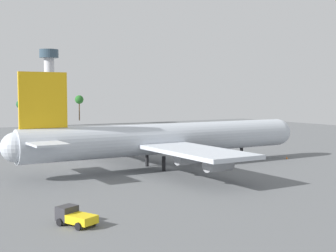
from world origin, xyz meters
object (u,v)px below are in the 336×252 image
cargo_loader (207,150)px  fuel_truck (75,216)px  safety_cone_nose (287,157)px  cargo_airplane (167,139)px  control_tower (49,80)px

cargo_loader → fuel_truck: cargo_loader is taller
fuel_truck → safety_cone_nose: 65.26m
cargo_airplane → cargo_loader: bearing=33.1°
fuel_truck → safety_cone_nose: bearing=23.7°
cargo_loader → cargo_airplane: bearing=-146.9°
cargo_loader → control_tower: size_ratio=0.14×
fuel_truck → control_tower: size_ratio=0.15×
cargo_airplane → safety_cone_nose: cargo_airplane is taller
cargo_loader → safety_cone_nose: cargo_loader is taller
safety_cone_nose → control_tower: size_ratio=0.02×
cargo_loader → control_tower: 119.53m
safety_cone_nose → control_tower: 136.21m
cargo_loader → fuel_truck: bearing=-139.4°
safety_cone_nose → control_tower: (-12.45, 134.12, 20.26)m
cargo_airplane → control_tower: 132.43m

